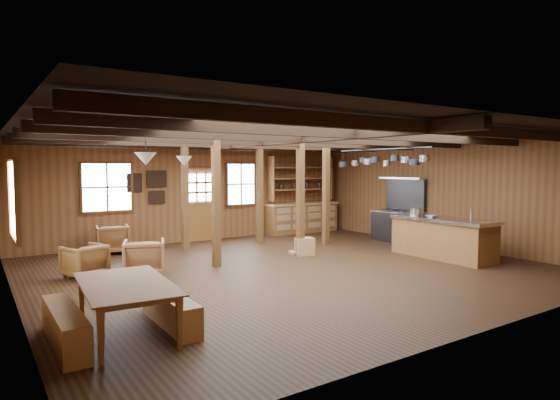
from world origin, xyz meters
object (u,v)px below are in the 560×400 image
object	(u,v)px
kitchen_island	(443,237)
commercial_range	(399,220)
armchair_a	(84,261)
dining_table	(129,308)
armchair_b	(113,239)
armchair_c	(144,258)

from	to	relation	value
kitchen_island	commercial_range	world-z (taller)	commercial_range
kitchen_island	armchair_a	world-z (taller)	kitchen_island
kitchen_island	dining_table	distance (m)	7.57
dining_table	armchair_a	distance (m)	3.57
kitchen_island	armchair_b	xyz separation A→B (m)	(-6.25, 4.85, -0.13)
kitchen_island	armchair_b	distance (m)	7.92
commercial_range	armchair_a	world-z (taller)	commercial_range
armchair_b	kitchen_island	bearing A→B (deg)	151.78
commercial_range	armchair_c	world-z (taller)	commercial_range
kitchen_island	armchair_c	size ratio (longest dim) A/B	3.22
armchair_c	dining_table	bearing A→B (deg)	88.76
commercial_range	armchair_c	distance (m)	7.41
commercial_range	armchair_b	world-z (taller)	commercial_range
commercial_range	armchair_c	xyz separation A→B (m)	(-7.40, -0.23, -0.25)
commercial_range	dining_table	xyz separation A→B (m)	(-8.55, -3.27, -0.27)
commercial_range	kitchen_island	bearing A→B (deg)	-114.74
commercial_range	dining_table	world-z (taller)	commercial_range
armchair_a	commercial_range	bearing A→B (deg)	156.46
commercial_range	armchair_a	xyz separation A→B (m)	(-8.39, 0.30, -0.29)
dining_table	armchair_b	bearing A→B (deg)	-7.82
dining_table	commercial_range	bearing A→B (deg)	-64.85
armchair_a	armchair_c	bearing A→B (deg)	130.47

